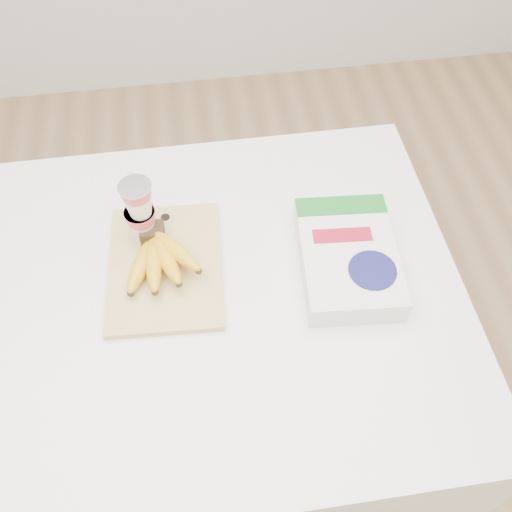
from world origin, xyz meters
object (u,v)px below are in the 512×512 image
at_px(table, 170,396).
at_px(cereal_box, 348,257).
at_px(yogurt_stack, 139,210).
at_px(bananas, 158,257).
at_px(cutting_board, 165,266).

distance_m(table, cereal_box, 0.67).
bearing_deg(yogurt_stack, cereal_box, -17.56).
bearing_deg(yogurt_stack, bananas, -71.32).
bearing_deg(bananas, cereal_box, -7.53).
bearing_deg(cutting_board, cereal_box, -4.07).
xyz_separation_m(table, yogurt_stack, (0.02, 0.15, 0.59)).
bearing_deg(bananas, cutting_board, -11.27).
bearing_deg(bananas, table, -121.94).
relative_size(yogurt_stack, cereal_box, 0.53).
bearing_deg(cereal_box, yogurt_stack, 166.84).
distance_m(cutting_board, yogurt_stack, 0.13).
relative_size(bananas, cereal_box, 0.60).
xyz_separation_m(cutting_board, cereal_box, (0.37, -0.05, 0.02)).
distance_m(yogurt_stack, cereal_box, 0.43).
xyz_separation_m(table, cutting_board, (0.05, 0.07, 0.50)).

